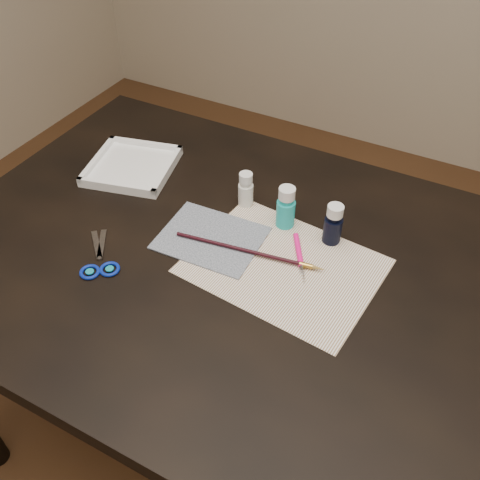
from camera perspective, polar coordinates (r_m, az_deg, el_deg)
The scene contains 11 objects.
ground at distance 1.72m, azimuth 0.00°, elevation -20.21°, with size 3.50×3.50×0.02m, color #422614.
table at distance 1.39m, azimuth 0.00°, elevation -12.97°, with size 1.30×0.90×0.75m, color black.
paper at distance 1.09m, azimuth 4.66°, elevation -2.76°, with size 0.37×0.28×0.00m, color white.
canvas at distance 1.14m, azimuth -3.13°, elevation 0.23°, with size 0.21×0.17×0.00m, color #101F2F.
paint_bottle_white at distance 1.21m, azimuth 0.62°, elevation 5.44°, with size 0.03×0.03×0.08m, color silver.
paint_bottle_cyan at distance 1.15m, azimuth 4.92°, elevation 3.52°, with size 0.04×0.04×0.10m, color #1CB7B9.
paint_bottle_navy at distance 1.12m, azimuth 9.92°, elevation 1.69°, with size 0.04×0.04×0.09m, color black.
paintbrush at distance 1.10m, azimuth 0.95°, elevation -1.20°, with size 0.32×0.01×0.01m, color black, non-canonical shape.
craft_knife at distance 1.10m, azimuth 6.41°, elevation -1.94°, with size 0.14×0.01×0.01m, color #FF1285, non-canonical shape.
scissors at distance 1.14m, azimuth -15.07°, elevation -1.44°, with size 0.16×0.08×0.01m, color silver, non-canonical shape.
palette_tray at distance 1.36m, azimuth -11.44°, elevation 7.77°, with size 0.20×0.20×0.02m, color white.
Camera 1 is at (0.37, -0.69, 1.52)m, focal length 40.00 mm.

